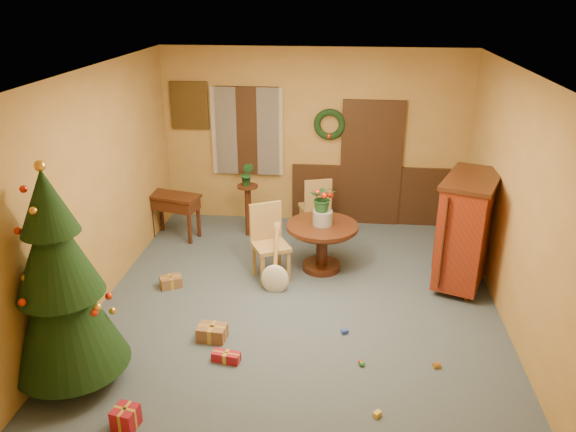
# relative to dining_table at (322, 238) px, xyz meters

# --- Properties ---
(room_envelope) EXTENTS (5.50, 5.50, 5.50)m
(room_envelope) POSITION_rel_dining_table_xyz_m (-0.04, 1.79, 0.63)
(room_envelope) COLOR #384652
(room_envelope) RESTS_ON ground
(dining_table) EXTENTS (1.01, 1.01, 0.69)m
(dining_table) POSITION_rel_dining_table_xyz_m (0.00, 0.00, 0.00)
(dining_table) COLOR black
(dining_table) RESTS_ON floor
(urn) EXTENTS (0.28, 0.28, 0.20)m
(urn) POSITION_rel_dining_table_xyz_m (-0.00, -0.00, 0.31)
(urn) COLOR slate
(urn) RESTS_ON dining_table
(centerpiece_plant) EXTENTS (0.35, 0.30, 0.39)m
(centerpiece_plant) POSITION_rel_dining_table_xyz_m (-0.00, -0.00, 0.60)
(centerpiece_plant) COLOR #1E4C23
(centerpiece_plant) RESTS_ON urn
(chair_near) EXTENTS (0.61, 0.61, 1.05)m
(chair_near) POSITION_rel_dining_table_xyz_m (-0.72, -0.27, 0.08)
(chair_near) COLOR olive
(chair_near) RESTS_ON floor
(chair_far) EXTENTS (0.55, 0.55, 1.00)m
(chair_far) POSITION_rel_dining_table_xyz_m (-0.16, 1.13, 0.05)
(chair_far) COLOR olive
(chair_far) RESTS_ON floor
(guitar) EXTENTS (0.42, 0.60, 0.85)m
(guitar) POSITION_rel_dining_table_xyz_m (-0.58, -0.70, -0.05)
(guitar) COLOR beige
(guitar) RESTS_ON floor
(plant_stand) EXTENTS (0.33, 0.33, 0.85)m
(plant_stand) POSITION_rel_dining_table_xyz_m (-1.24, 1.07, 0.05)
(plant_stand) COLOR black
(plant_stand) RESTS_ON floor
(stand_plant) EXTENTS (0.24, 0.21, 0.38)m
(stand_plant) POSITION_rel_dining_table_xyz_m (-1.24, 1.07, 0.56)
(stand_plant) COLOR #19471E
(stand_plant) RESTS_ON plant_stand
(christmas_tree) EXTENTS (1.14, 1.14, 2.35)m
(christmas_tree) POSITION_rel_dining_table_xyz_m (-2.39, -2.70, 0.63)
(christmas_tree) COLOR #382111
(christmas_tree) RESTS_ON floor
(writing_desk) EXTENTS (0.89, 0.59, 0.72)m
(writing_desk) POSITION_rel_dining_table_xyz_m (-2.39, 0.87, 0.06)
(writing_desk) COLOR black
(writing_desk) RESTS_ON floor
(sideboard) EXTENTS (1.02, 1.33, 1.52)m
(sideboard) POSITION_rel_dining_table_xyz_m (1.91, -0.20, 0.33)
(sideboard) COLOR #57120A
(sideboard) RESTS_ON floor
(gift_a) EXTENTS (0.34, 0.26, 0.17)m
(gift_a) POSITION_rel_dining_table_xyz_m (-1.16, -1.86, -0.40)
(gift_a) COLOR brown
(gift_a) RESTS_ON floor
(gift_b) EXTENTS (0.25, 0.25, 0.21)m
(gift_b) POSITION_rel_dining_table_xyz_m (-1.63, -3.31, -0.38)
(gift_b) COLOR maroon
(gift_b) RESTS_ON floor
(gift_c) EXTENTS (0.33, 0.30, 0.15)m
(gift_c) POSITION_rel_dining_table_xyz_m (-1.99, -0.73, -0.41)
(gift_c) COLOR brown
(gift_c) RESTS_ON floor
(gift_d) EXTENTS (0.32, 0.17, 0.11)m
(gift_d) POSITION_rel_dining_table_xyz_m (-0.92, -2.25, -0.43)
(gift_d) COLOR maroon
(gift_d) RESTS_ON floor
(toy_a) EXTENTS (0.09, 0.08, 0.05)m
(toy_a) POSITION_rel_dining_table_xyz_m (0.35, -1.59, -0.46)
(toy_a) COLOR #233E98
(toy_a) RESTS_ON floor
(toy_b) EXTENTS (0.06, 0.06, 0.06)m
(toy_b) POSITION_rel_dining_table_xyz_m (0.54, -2.18, -0.45)
(toy_b) COLOR #258742
(toy_b) RESTS_ON floor
(toy_c) EXTENTS (0.09, 0.09, 0.05)m
(toy_c) POSITION_rel_dining_table_xyz_m (0.67, -2.93, -0.46)
(toy_c) COLOR gold
(toy_c) RESTS_ON floor
(toy_d) EXTENTS (0.06, 0.06, 0.06)m
(toy_d) POSITION_rel_dining_table_xyz_m (0.53, -2.16, -0.45)
(toy_d) COLOR red
(toy_d) RESTS_ON floor
(toy_e) EXTENTS (0.09, 0.08, 0.05)m
(toy_e) POSITION_rel_dining_table_xyz_m (1.33, -2.12, -0.46)
(toy_e) COLOR gold
(toy_e) RESTS_ON floor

